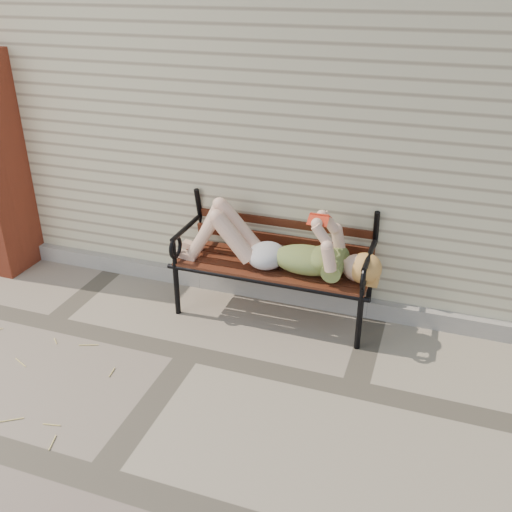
% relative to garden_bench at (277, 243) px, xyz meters
% --- Properties ---
extents(ground, '(80.00, 80.00, 0.00)m').
position_rel_garden_bench_xyz_m(ground, '(-0.43, -0.82, -0.62)').
color(ground, gray).
rests_on(ground, ground).
extents(house_wall, '(8.00, 4.00, 3.00)m').
position_rel_garden_bench_xyz_m(house_wall, '(-0.43, 2.18, 0.88)').
color(house_wall, beige).
rests_on(house_wall, ground).
extents(foundation_strip, '(8.00, 0.10, 0.15)m').
position_rel_garden_bench_xyz_m(foundation_strip, '(-0.43, 0.15, -0.55)').
color(foundation_strip, '#A5A095').
rests_on(foundation_strip, ground).
extents(garden_bench, '(1.71, 0.68, 1.11)m').
position_rel_garden_bench_xyz_m(garden_bench, '(0.00, 0.00, 0.00)').
color(garden_bench, black).
rests_on(garden_bench, ground).
extents(reading_woman, '(1.62, 0.37, 0.51)m').
position_rel_garden_bench_xyz_m(reading_woman, '(0.01, -0.14, 0.04)').
color(reading_woman, '#09343F').
rests_on(reading_woman, ground).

